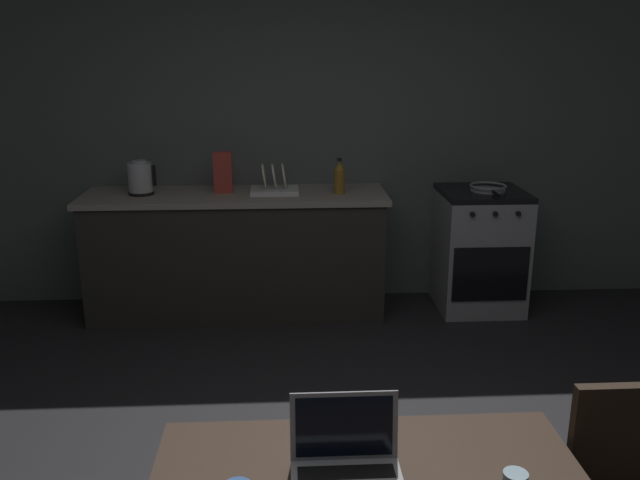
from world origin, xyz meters
TOP-DOWN VIEW (x-y plane):
  - back_wall at (0.30, 2.63)m, footprint 6.40×0.10m
  - kitchen_counter at (-0.60, 2.28)m, footprint 2.16×0.64m
  - stove_oven at (1.20, 2.28)m, footprint 0.60×0.62m
  - laptop at (-0.08, -0.76)m, footprint 0.32×0.25m
  - electric_kettle at (-1.25, 2.28)m, footprint 0.20×0.18m
  - bottle at (0.15, 2.23)m, footprint 0.08×0.08m
  - frying_pan at (1.23, 2.25)m, footprint 0.27×0.44m
  - cereal_box at (-0.68, 2.30)m, footprint 0.13×0.05m
  - dish_rack at (-0.31, 2.28)m, footprint 0.34×0.26m

SIDE VIEW (x-z plane):
  - stove_oven at x=1.20m, z-range 0.00..0.90m
  - kitchen_counter at x=-0.60m, z-range 0.00..0.90m
  - laptop at x=-0.08m, z-range 0.65..0.87m
  - frying_pan at x=1.23m, z-range 0.90..0.95m
  - dish_rack at x=-0.31m, z-range 0.84..1.05m
  - electric_kettle at x=-1.25m, z-range 0.90..1.14m
  - bottle at x=0.15m, z-range 0.89..1.15m
  - cereal_box at x=-0.68m, z-range 0.90..1.19m
  - back_wall at x=0.30m, z-range 0.00..2.78m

